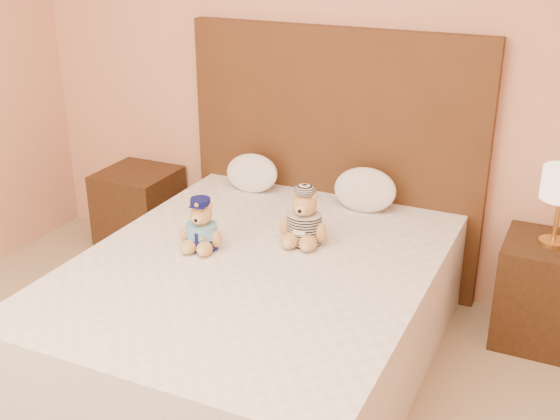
{
  "coord_description": "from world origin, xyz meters",
  "views": [
    {
      "loc": [
        1.35,
        -1.41,
        2.05
      ],
      "look_at": [
        0.01,
        1.45,
        0.72
      ],
      "focal_mm": 45.0,
      "sensor_mm": 36.0,
      "label": 1
    }
  ],
  "objects_px": {
    "teddy_prisoner": "(304,216)",
    "pillow_left": "(252,171)",
    "teddy_police": "(201,224)",
    "bed": "(256,312)",
    "nightstand_right": "(545,292)",
    "nightstand_left": "(140,212)",
    "pillow_right": "(365,188)"
  },
  "relations": [
    {
      "from": "pillow_left",
      "to": "nightstand_right",
      "type": "bearing_deg",
      "value": -1.02
    },
    {
      "from": "teddy_prisoner",
      "to": "pillow_left",
      "type": "xyz_separation_m",
      "value": [
        -0.57,
        0.54,
        -0.03
      ]
    },
    {
      "from": "nightstand_left",
      "to": "teddy_prisoner",
      "type": "xyz_separation_m",
      "value": [
        1.38,
        -0.51,
        0.42
      ]
    },
    {
      "from": "nightstand_right",
      "to": "teddy_prisoner",
      "type": "relative_size",
      "value": 1.93
    },
    {
      "from": "bed",
      "to": "nightstand_right",
      "type": "height_order",
      "value": "same"
    },
    {
      "from": "bed",
      "to": "nightstand_right",
      "type": "distance_m",
      "value": 1.48
    },
    {
      "from": "nightstand_right",
      "to": "teddy_prisoner",
      "type": "distance_m",
      "value": 1.3
    },
    {
      "from": "teddy_prisoner",
      "to": "pillow_left",
      "type": "distance_m",
      "value": 0.78
    },
    {
      "from": "teddy_prisoner",
      "to": "bed",
      "type": "bearing_deg",
      "value": -119.09
    },
    {
      "from": "teddy_prisoner",
      "to": "teddy_police",
      "type": "bearing_deg",
      "value": -153.47
    },
    {
      "from": "nightstand_right",
      "to": "bed",
      "type": "bearing_deg",
      "value": -147.38
    },
    {
      "from": "nightstand_right",
      "to": "teddy_police",
      "type": "bearing_deg",
      "value": -153.35
    },
    {
      "from": "nightstand_right",
      "to": "pillow_left",
      "type": "xyz_separation_m",
      "value": [
        -1.69,
        0.03,
        0.39
      ]
    },
    {
      "from": "nightstand_left",
      "to": "teddy_police",
      "type": "bearing_deg",
      "value": -39.25
    },
    {
      "from": "pillow_right",
      "to": "nightstand_left",
      "type": "bearing_deg",
      "value": -178.86
    },
    {
      "from": "teddy_police",
      "to": "pillow_right",
      "type": "distance_m",
      "value": 0.98
    },
    {
      "from": "bed",
      "to": "nightstand_right",
      "type": "relative_size",
      "value": 3.64
    },
    {
      "from": "pillow_right",
      "to": "pillow_left",
      "type": "bearing_deg",
      "value": 180.0
    },
    {
      "from": "bed",
      "to": "teddy_prisoner",
      "type": "xyz_separation_m",
      "value": [
        0.13,
        0.29,
        0.42
      ]
    },
    {
      "from": "teddy_police",
      "to": "pillow_right",
      "type": "height_order",
      "value": "teddy_police"
    },
    {
      "from": "bed",
      "to": "teddy_police",
      "type": "xyz_separation_m",
      "value": [
        -0.3,
        0.02,
        0.4
      ]
    },
    {
      "from": "nightstand_left",
      "to": "nightstand_right",
      "type": "xyz_separation_m",
      "value": [
        2.5,
        0.0,
        0.0
      ]
    },
    {
      "from": "bed",
      "to": "nightstand_left",
      "type": "xyz_separation_m",
      "value": [
        -1.25,
        0.8,
        -0.0
      ]
    },
    {
      "from": "nightstand_left",
      "to": "nightstand_right",
      "type": "distance_m",
      "value": 2.5
    },
    {
      "from": "pillow_left",
      "to": "teddy_prisoner",
      "type": "bearing_deg",
      "value": -43.71
    },
    {
      "from": "nightstand_left",
      "to": "pillow_right",
      "type": "bearing_deg",
      "value": 1.14
    },
    {
      "from": "nightstand_left",
      "to": "nightstand_right",
      "type": "bearing_deg",
      "value": 0.0
    },
    {
      "from": "teddy_police",
      "to": "bed",
      "type": "bearing_deg",
      "value": -13.44
    },
    {
      "from": "bed",
      "to": "teddy_prisoner",
      "type": "height_order",
      "value": "teddy_prisoner"
    },
    {
      "from": "nightstand_left",
      "to": "pillow_right",
      "type": "relative_size",
      "value": 1.56
    },
    {
      "from": "bed",
      "to": "pillow_left",
      "type": "relative_size",
      "value": 6.12
    },
    {
      "from": "teddy_police",
      "to": "pillow_left",
      "type": "distance_m",
      "value": 0.82
    }
  ]
}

